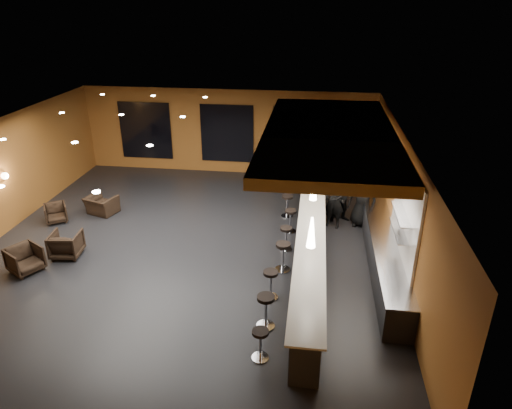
# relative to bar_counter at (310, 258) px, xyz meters

# --- Properties ---
(floor) EXTENTS (12.00, 13.00, 0.10)m
(floor) POSITION_rel_bar_counter_xyz_m (-3.65, 1.00, -0.55)
(floor) COLOR black
(floor) RESTS_ON ground
(ceiling) EXTENTS (12.00, 13.00, 0.10)m
(ceiling) POSITION_rel_bar_counter_xyz_m (-3.65, 1.00, 3.05)
(ceiling) COLOR black
(wall_back) EXTENTS (12.00, 0.10, 3.50)m
(wall_back) POSITION_rel_bar_counter_xyz_m (-3.65, 7.55, 1.25)
(wall_back) COLOR brown
(wall_back) RESTS_ON floor
(wall_front) EXTENTS (12.00, 0.10, 3.50)m
(wall_front) POSITION_rel_bar_counter_xyz_m (-3.65, -5.55, 1.25)
(wall_front) COLOR brown
(wall_front) RESTS_ON floor
(wall_right) EXTENTS (0.10, 13.00, 3.50)m
(wall_right) POSITION_rel_bar_counter_xyz_m (2.40, 1.00, 1.25)
(wall_right) COLOR brown
(wall_right) RESTS_ON floor
(wood_soffit) EXTENTS (3.60, 8.00, 0.28)m
(wood_soffit) POSITION_rel_bar_counter_xyz_m (0.35, 2.00, 2.86)
(wood_soffit) COLOR #B07A33
(wood_soffit) RESTS_ON ceiling
(window_left) EXTENTS (2.20, 0.06, 2.40)m
(window_left) POSITION_rel_bar_counter_xyz_m (-7.15, 7.44, 1.20)
(window_left) COLOR black
(window_left) RESTS_ON wall_back
(window_center) EXTENTS (2.20, 0.06, 2.40)m
(window_center) POSITION_rel_bar_counter_xyz_m (-3.65, 7.44, 1.20)
(window_center) COLOR black
(window_center) RESTS_ON wall_back
(window_right) EXTENTS (2.20, 0.06, 2.40)m
(window_right) POSITION_rel_bar_counter_xyz_m (-0.65, 7.44, 1.20)
(window_right) COLOR black
(window_right) RESTS_ON wall_back
(tile_backsplash) EXTENTS (0.06, 3.20, 2.40)m
(tile_backsplash) POSITION_rel_bar_counter_xyz_m (2.31, 0.00, 1.50)
(tile_backsplash) COLOR white
(tile_backsplash) RESTS_ON wall_right
(bar_counter) EXTENTS (0.60, 8.00, 1.00)m
(bar_counter) POSITION_rel_bar_counter_xyz_m (0.00, 0.00, 0.00)
(bar_counter) COLOR black
(bar_counter) RESTS_ON floor
(bar_top) EXTENTS (0.78, 8.10, 0.05)m
(bar_top) POSITION_rel_bar_counter_xyz_m (0.00, 0.00, 0.52)
(bar_top) COLOR beige
(bar_top) RESTS_ON bar_counter
(prep_counter) EXTENTS (0.70, 6.00, 0.86)m
(prep_counter) POSITION_rel_bar_counter_xyz_m (2.00, 0.50, -0.07)
(prep_counter) COLOR black
(prep_counter) RESTS_ON floor
(prep_top) EXTENTS (0.72, 6.00, 0.03)m
(prep_top) POSITION_rel_bar_counter_xyz_m (2.00, 0.50, 0.39)
(prep_top) COLOR silver
(prep_top) RESTS_ON prep_counter
(wall_shelf_lower) EXTENTS (0.30, 1.50, 0.03)m
(wall_shelf_lower) POSITION_rel_bar_counter_xyz_m (2.17, -0.20, 1.10)
(wall_shelf_lower) COLOR silver
(wall_shelf_lower) RESTS_ON wall_right
(wall_shelf_upper) EXTENTS (0.30, 1.50, 0.03)m
(wall_shelf_upper) POSITION_rel_bar_counter_xyz_m (2.17, -0.20, 1.55)
(wall_shelf_upper) COLOR silver
(wall_shelf_upper) RESTS_ON wall_right
(column) EXTENTS (0.60, 0.60, 3.50)m
(column) POSITION_rel_bar_counter_xyz_m (0.00, 4.60, 1.25)
(column) COLOR olive
(column) RESTS_ON floor
(wall_sconce) EXTENTS (0.22, 0.22, 0.22)m
(wall_sconce) POSITION_rel_bar_counter_xyz_m (-9.53, 1.50, 1.30)
(wall_sconce) COLOR #FFE5B2
(wall_sconce) RESTS_ON wall_left
(pendant_0) EXTENTS (0.20, 0.20, 0.70)m
(pendant_0) POSITION_rel_bar_counter_xyz_m (0.00, -2.00, 1.85)
(pendant_0) COLOR white
(pendant_0) RESTS_ON wood_soffit
(pendant_1) EXTENTS (0.20, 0.20, 0.70)m
(pendant_1) POSITION_rel_bar_counter_xyz_m (0.00, 0.50, 1.85)
(pendant_1) COLOR white
(pendant_1) RESTS_ON wood_soffit
(pendant_2) EXTENTS (0.20, 0.20, 0.70)m
(pendant_2) POSITION_rel_bar_counter_xyz_m (0.00, 3.00, 1.85)
(pendant_2) COLOR white
(pendant_2) RESTS_ON wood_soffit
(staff_a) EXTENTS (0.78, 0.64, 1.83)m
(staff_a) POSITION_rel_bar_counter_xyz_m (0.70, 2.95, 0.41)
(staff_a) COLOR black
(staff_a) RESTS_ON floor
(staff_b) EXTENTS (0.99, 0.85, 1.75)m
(staff_b) POSITION_rel_bar_counter_xyz_m (1.03, 3.38, 0.38)
(staff_b) COLOR black
(staff_b) RESTS_ON floor
(staff_c) EXTENTS (1.00, 0.74, 1.88)m
(staff_c) POSITION_rel_bar_counter_xyz_m (1.60, 3.17, 0.44)
(staff_c) COLOR black
(staff_c) RESTS_ON floor
(armchair_a) EXTENTS (1.09, 1.08, 0.73)m
(armchair_a) POSITION_rel_bar_counter_xyz_m (-7.69, -0.86, -0.13)
(armchair_a) COLOR black
(armchair_a) RESTS_ON floor
(armchair_b) EXTENTS (0.89, 0.91, 0.75)m
(armchair_b) POSITION_rel_bar_counter_xyz_m (-6.98, 0.05, -0.12)
(armchair_b) COLOR black
(armchair_b) RESTS_ON floor
(armchair_c) EXTENTS (0.94, 0.94, 0.62)m
(armchair_c) POSITION_rel_bar_counter_xyz_m (-8.45, 2.07, -0.19)
(armchair_c) COLOR black
(armchair_c) RESTS_ON floor
(armchair_d) EXTENTS (1.17, 1.09, 0.62)m
(armchair_d) POSITION_rel_bar_counter_xyz_m (-7.22, 2.88, -0.19)
(armchair_d) COLOR black
(armchair_d) RESTS_ON floor
(bar_stool_0) EXTENTS (0.37, 0.37, 0.72)m
(bar_stool_0) POSITION_rel_bar_counter_xyz_m (-0.92, -3.32, -0.04)
(bar_stool_0) COLOR silver
(bar_stool_0) RESTS_ON floor
(bar_stool_1) EXTENTS (0.42, 0.42, 0.84)m
(bar_stool_1) POSITION_rel_bar_counter_xyz_m (-0.92, -2.30, 0.04)
(bar_stool_1) COLOR silver
(bar_stool_1) RESTS_ON floor
(bar_stool_2) EXTENTS (0.39, 0.39, 0.77)m
(bar_stool_2) POSITION_rel_bar_counter_xyz_m (-0.93, -1.19, -0.01)
(bar_stool_2) COLOR silver
(bar_stool_2) RESTS_ON floor
(bar_stool_3) EXTENTS (0.42, 0.42, 0.84)m
(bar_stool_3) POSITION_rel_bar_counter_xyz_m (-0.73, 0.10, 0.03)
(bar_stool_3) COLOR silver
(bar_stool_3) RESTS_ON floor
(bar_stool_4) EXTENTS (0.38, 0.38, 0.74)m
(bar_stool_4) POSITION_rel_bar_counter_xyz_m (-0.72, 1.22, -0.02)
(bar_stool_4) COLOR silver
(bar_stool_4) RESTS_ON floor
(bar_stool_5) EXTENTS (0.39, 0.39, 0.77)m
(bar_stool_5) POSITION_rel_bar_counter_xyz_m (-0.66, 2.38, -0.01)
(bar_stool_5) COLOR silver
(bar_stool_5) RESTS_ON floor
(bar_stool_6) EXTENTS (0.39, 0.39, 0.78)m
(bar_stool_6) POSITION_rel_bar_counter_xyz_m (-0.84, 3.47, -0.00)
(bar_stool_6) COLOR silver
(bar_stool_6) RESTS_ON floor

